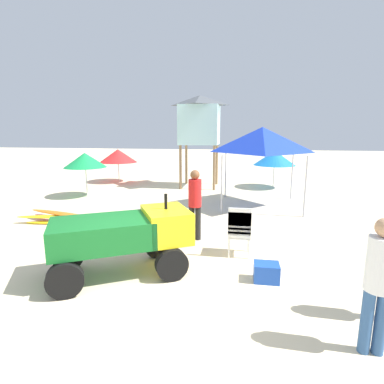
% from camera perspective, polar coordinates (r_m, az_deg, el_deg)
% --- Properties ---
extents(ground, '(80.00, 80.00, 0.00)m').
position_cam_1_polar(ground, '(5.55, -9.78, -17.74)').
color(ground, beige).
extents(utility_cart, '(2.81, 2.26, 1.50)m').
position_cam_1_polar(utility_cart, '(5.92, -12.44, -7.67)').
color(utility_cart, '#146023').
rests_on(utility_cart, ground).
extents(stacked_plastic_chairs, '(0.48, 0.48, 1.11)m').
position_cam_1_polar(stacked_plastic_chairs, '(6.68, 8.80, -6.52)').
color(stacked_plastic_chairs, white).
rests_on(stacked_plastic_chairs, ground).
extents(surfboard_pile, '(2.61, 0.89, 0.32)m').
position_cam_1_polar(surfboard_pile, '(9.84, -22.88, -4.43)').
color(surfboard_pile, yellow).
rests_on(surfboard_pile, ground).
extents(lifeguard_near_left, '(0.32, 0.32, 1.75)m').
position_cam_1_polar(lifeguard_near_left, '(7.52, 0.55, -1.50)').
color(lifeguard_near_left, black).
rests_on(lifeguard_near_left, ground).
extents(lifeguard_near_right, '(0.32, 0.32, 1.72)m').
position_cam_1_polar(lifeguard_near_right, '(4.32, 31.44, -13.48)').
color(lifeguard_near_right, '#33598C').
rests_on(lifeguard_near_right, ground).
extents(popup_canopy, '(2.65, 2.65, 2.81)m').
position_cam_1_polar(popup_canopy, '(11.15, 12.87, 9.43)').
color(popup_canopy, '#B2B2B7').
rests_on(popup_canopy, ground).
extents(lifeguard_tower, '(1.98, 1.98, 4.29)m').
position_cam_1_polar(lifeguard_tower, '(14.77, 1.43, 13.20)').
color(lifeguard_tower, olive).
rests_on(lifeguard_tower, ground).
extents(beach_umbrella_left, '(1.96, 1.96, 1.77)m').
position_cam_1_polar(beach_umbrella_left, '(15.03, 15.08, 6.14)').
color(beach_umbrella_left, beige).
rests_on(beach_umbrella_left, ground).
extents(beach_umbrella_mid, '(1.97, 1.97, 1.73)m').
position_cam_1_polar(beach_umbrella_mid, '(16.66, -13.58, 6.56)').
color(beach_umbrella_mid, beige).
rests_on(beach_umbrella_mid, ground).
extents(beach_umbrella_far, '(1.70, 1.70, 1.81)m').
position_cam_1_polar(beach_umbrella_far, '(13.21, -19.25, 5.61)').
color(beach_umbrella_far, beige).
rests_on(beach_umbrella_far, ground).
extents(cooler_box, '(0.45, 0.35, 0.33)m').
position_cam_1_polar(cooler_box, '(5.89, 13.65, -14.29)').
color(cooler_box, blue).
rests_on(cooler_box, ground).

